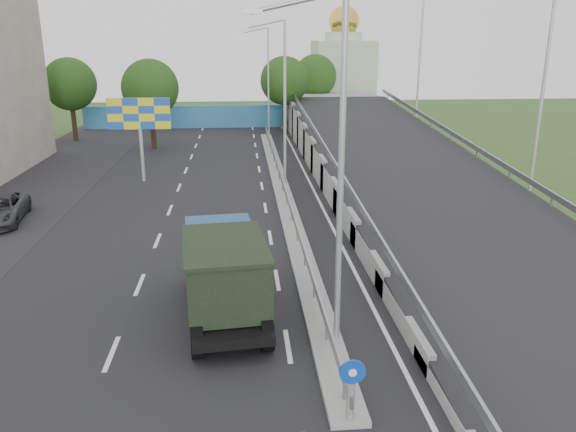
{
  "coord_description": "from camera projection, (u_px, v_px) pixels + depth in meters",
  "views": [
    {
      "loc": [
        -2.48,
        -9.19,
        8.98
      ],
      "look_at": [
        -0.65,
        12.43,
        2.2
      ],
      "focal_mm": 35.0,
      "sensor_mm": 36.0,
      "label": 1
    }
  ],
  "objects": [
    {
      "name": "road_surface",
      "position": [
        233.0,
        214.0,
        30.4
      ],
      "size": [
        26.0,
        90.0,
        0.04
      ],
      "primitive_type": "cube",
      "color": "black",
      "rests_on": "ground"
    },
    {
      "name": "median",
      "position": [
        283.0,
        192.0,
        34.41
      ],
      "size": [
        1.0,
        44.0,
        0.2
      ],
      "primitive_type": "cube",
      "color": "gray",
      "rests_on": "ground"
    },
    {
      "name": "overpass_ramp",
      "position": [
        404.0,
        164.0,
        34.53
      ],
      "size": [
        10.0,
        50.0,
        3.5
      ],
      "color": "gray",
      "rests_on": "ground"
    },
    {
      "name": "median_guardrail",
      "position": [
        283.0,
        182.0,
        34.22
      ],
      "size": [
        0.09,
        44.0,
        0.71
      ],
      "color": "gray",
      "rests_on": "median"
    },
    {
      "name": "sign_bollard",
      "position": [
        351.0,
        390.0,
        13.38
      ],
      "size": [
        0.64,
        0.23,
        1.67
      ],
      "color": "black",
      "rests_on": "median"
    },
    {
      "name": "lamp_post_near",
      "position": [
        335.0,
        160.0,
        15.6
      ],
      "size": [
        2.74,
        0.18,
        10.08
      ],
      "color": "#B2B5B7",
      "rests_on": "median"
    },
    {
      "name": "lamp_post_mid",
      "position": [
        282.0,
        95.0,
        34.62
      ],
      "size": [
        2.74,
        0.18,
        10.08
      ],
      "color": "#B2B5B7",
      "rests_on": "median"
    },
    {
      "name": "lamp_post_far",
      "position": [
        266.0,
        76.0,
        53.64
      ],
      "size": [
        2.74,
        0.18,
        10.08
      ],
      "color": "#B2B5B7",
      "rests_on": "median"
    },
    {
      "name": "blue_wall",
      "position": [
        226.0,
        117.0,
        60.39
      ],
      "size": [
        30.0,
        0.5,
        2.4
      ],
      "primitive_type": "cube",
      "color": "teal",
      "rests_on": "ground"
    },
    {
      "name": "church",
      "position": [
        342.0,
        73.0,
        67.9
      ],
      "size": [
        7.0,
        7.0,
        13.8
      ],
      "color": "#B2CCAD",
      "rests_on": "ground"
    },
    {
      "name": "billboard",
      "position": [
        139.0,
        119.0,
        36.28
      ],
      "size": [
        4.0,
        0.24,
        5.5
      ],
      "color": "#B2B5B7",
      "rests_on": "ground"
    },
    {
      "name": "tree_left_mid",
      "position": [
        150.0,
        88.0,
        47.31
      ],
      "size": [
        4.8,
        4.8,
        7.6
      ],
      "color": "black",
      "rests_on": "ground"
    },
    {
      "name": "tree_median_far",
      "position": [
        284.0,
        81.0,
        55.89
      ],
      "size": [
        4.8,
        4.8,
        7.6
      ],
      "color": "black",
      "rests_on": "ground"
    },
    {
      "name": "tree_left_far",
      "position": [
        70.0,
        84.0,
        51.42
      ],
      "size": [
        4.8,
        4.8,
        7.6
      ],
      "color": "black",
      "rests_on": "ground"
    },
    {
      "name": "tree_ramp_far",
      "position": [
        315.0,
        76.0,
        62.86
      ],
      "size": [
        4.8,
        4.8,
        7.6
      ],
      "color": "black",
      "rests_on": "ground"
    },
    {
      "name": "dump_truck",
      "position": [
        224.0,
        270.0,
        18.84
      ],
      "size": [
        3.1,
        6.82,
        2.91
      ],
      "rotation": [
        0.0,
        0.0,
        0.1
      ],
      "color": "black",
      "rests_on": "ground"
    }
  ]
}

